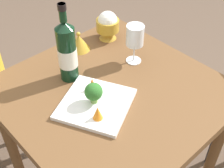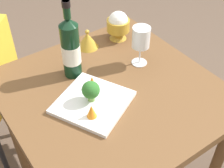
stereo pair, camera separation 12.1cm
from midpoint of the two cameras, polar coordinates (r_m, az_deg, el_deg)
dining_table at (r=1.30m, az=2.67°, el=-4.40°), size 0.82×0.82×0.76m
wine_bottle at (r=1.23m, az=-4.87°, el=6.58°), size 0.08×0.08×0.34m
wine_glass at (r=1.30m, az=8.09°, el=8.28°), size 0.08×0.08×0.18m
rice_bowl at (r=1.49m, az=3.52°, el=10.78°), size 0.11×0.11×0.14m
rice_bowl_lid at (r=1.44m, az=-2.13°, el=8.03°), size 0.10×0.10×0.09m
serving_plate at (r=1.17m, az=-0.61°, el=-3.53°), size 0.34×0.34×0.02m
broccoli_floret at (r=1.13m, az=-0.90°, el=-1.32°), size 0.07×0.07×0.09m
carrot_garnish_left at (r=1.20m, az=-0.83°, el=0.28°), size 0.03×0.03×0.06m
carrot_garnish_right at (r=1.09m, az=-0.62°, el=-5.20°), size 0.04×0.04×0.05m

